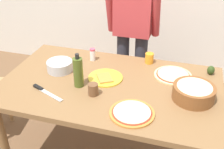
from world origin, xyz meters
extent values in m
cube|color=brown|center=(0.00, 0.00, 0.74)|extent=(1.60, 0.96, 0.04)
cylinder|color=brown|center=(-0.72, -0.40, 0.36)|extent=(0.07, 0.07, 0.72)
cylinder|color=brown|center=(-0.72, 0.40, 0.36)|extent=(0.07, 0.07, 0.72)
cylinder|color=brown|center=(0.72, 0.40, 0.36)|extent=(0.07, 0.07, 0.72)
cylinder|color=#2D2D38|center=(-0.10, 0.76, 0.42)|extent=(0.12, 0.12, 0.85)
cylinder|color=#2D2D38|center=(0.08, 0.76, 0.42)|extent=(0.12, 0.12, 0.85)
cube|color=#B7383D|center=(-0.01, 0.76, 1.12)|extent=(0.34, 0.20, 0.55)
cylinder|color=#B7383D|center=(-0.22, 0.71, 1.12)|extent=(0.07, 0.21, 0.55)
cylinder|color=#B7383D|center=(0.20, 0.71, 1.12)|extent=(0.07, 0.21, 0.55)
cylinder|color=#A37A4C|center=(-1.11, 0.19, 0.23)|extent=(0.04, 0.04, 0.45)
cylinder|color=beige|center=(0.43, 0.24, 0.77)|extent=(0.29, 0.29, 0.01)
cylinder|color=#B22D1E|center=(0.43, 0.24, 0.77)|extent=(0.25, 0.25, 0.00)
cylinder|color=beige|center=(0.43, 0.24, 0.78)|extent=(0.23, 0.23, 0.00)
cylinder|color=#C67A33|center=(0.23, -0.30, 0.77)|extent=(0.29, 0.29, 0.01)
cylinder|color=#B22D1E|center=(0.23, -0.30, 0.77)|extent=(0.25, 0.25, 0.00)
cylinder|color=beige|center=(0.23, -0.30, 0.78)|extent=(0.23, 0.23, 0.00)
cylinder|color=gold|center=(-0.05, 0.06, 0.77)|extent=(0.26, 0.26, 0.01)
cube|color=#CC8438|center=(-0.05, 0.04, 0.78)|extent=(0.16, 0.17, 0.01)
cylinder|color=brown|center=(0.59, -0.02, 0.81)|extent=(0.28, 0.28, 0.10)
ellipsoid|color=beige|center=(0.59, -0.02, 0.85)|extent=(0.25, 0.25, 0.05)
cylinder|color=#B7B7BC|center=(-0.44, 0.08, 0.80)|extent=(0.20, 0.20, 0.08)
cylinder|color=#47561E|center=(-0.21, -0.09, 0.87)|extent=(0.07, 0.07, 0.22)
cylinder|color=black|center=(-0.21, -0.09, 1.00)|extent=(0.03, 0.03, 0.04)
cylinder|color=orange|center=(0.22, 0.40, 0.80)|extent=(0.07, 0.07, 0.08)
cylinder|color=brown|center=(-0.07, -0.16, 0.80)|extent=(0.07, 0.07, 0.08)
cylinder|color=white|center=(-0.25, 0.31, 0.81)|extent=(0.04, 0.04, 0.09)
cylinder|color=#D84C66|center=(-0.25, 0.31, 0.86)|extent=(0.04, 0.04, 0.02)
cube|color=silver|center=(-0.35, -0.26, 0.76)|extent=(0.21, 0.11, 0.01)
cube|color=black|center=(-0.47, -0.20, 0.77)|extent=(0.09, 0.06, 0.02)
ellipsoid|color=#2D4219|center=(0.70, 0.35, 0.80)|extent=(0.06, 0.06, 0.07)
camera|label=1|loc=(0.50, -1.65, 1.86)|focal=44.80mm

